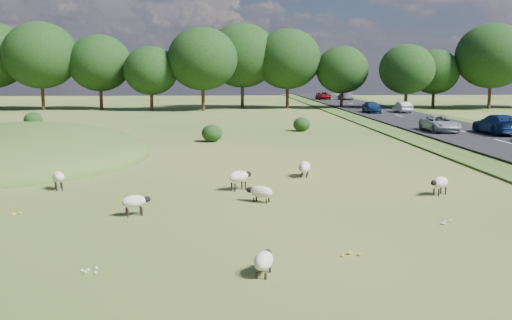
{
  "coord_description": "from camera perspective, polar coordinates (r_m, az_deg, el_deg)",
  "views": [
    {
      "loc": [
        0.47,
        -22.18,
        5.08
      ],
      "look_at": [
        2.0,
        4.0,
        1.0
      ],
      "focal_mm": 40.0,
      "sensor_mm": 36.0,
      "label": 1
    }
  ],
  "objects": [
    {
      "name": "sheep_0",
      "position": [
        22.37,
        0.46,
        -3.2
      ],
      "size": [
        1.16,
        0.89,
        0.65
      ],
      "rotation": [
        0.0,
        0.0,
        2.63
      ],
      "color": "beige",
      "rests_on": "ground"
    },
    {
      "name": "car_3",
      "position": [
        48.43,
        22.98,
        3.33
      ],
      "size": [
        2.15,
        5.28,
        1.53
      ],
      "primitive_type": "imported",
      "rotation": [
        0.0,
        0.0,
        3.14
      ],
      "color": "navy",
      "rests_on": "road"
    },
    {
      "name": "sheep_4",
      "position": [
        24.57,
        -1.69,
        -1.67
      ],
      "size": [
        1.17,
        1.01,
        0.86
      ],
      "rotation": [
        0.0,
        0.0,
        0.64
      ],
      "color": "beige",
      "rests_on": "ground"
    },
    {
      "name": "sheep_5",
      "position": [
        24.77,
        17.9,
        -2.15
      ],
      "size": [
        1.06,
        0.92,
        0.78
      ],
      "rotation": [
        0.0,
        0.0,
        3.79
      ],
      "color": "beige",
      "rests_on": "ground"
    },
    {
      "name": "car_2",
      "position": [
        101.11,
        6.74,
        6.41
      ],
      "size": [
        2.14,
        4.63,
        1.29
      ],
      "primitive_type": "imported",
      "color": "maroon",
      "rests_on": "road"
    },
    {
      "name": "sheep_2",
      "position": [
        14.53,
        0.79,
        -10.0
      ],
      "size": [
        0.7,
        1.11,
        0.61
      ],
      "rotation": [
        0.0,
        0.0,
        1.28
      ],
      "color": "beige",
      "rests_on": "ground"
    },
    {
      "name": "sheep_3",
      "position": [
        26.12,
        -19.17,
        -1.61
      ],
      "size": [
        0.79,
        1.16,
        0.81
      ],
      "rotation": [
        0.0,
        0.0,
        1.94
      ],
      "color": "beige",
      "rests_on": "ground"
    },
    {
      "name": "sheep_6",
      "position": [
        20.68,
        -12.03,
        -4.07
      ],
      "size": [
        1.09,
        0.76,
        0.76
      ],
      "rotation": [
        0.0,
        0.0,
        0.4
      ],
      "color": "beige",
      "rests_on": "ground"
    },
    {
      "name": "car_5",
      "position": [
        70.4,
        14.44,
        5.15
      ],
      "size": [
        1.35,
        3.86,
        1.27
      ],
      "primitive_type": "imported",
      "rotation": [
        0.0,
        0.0,
        3.14
      ],
      "color": "#A4A8AC",
      "rests_on": "road"
    },
    {
      "name": "car_4",
      "position": [
        48.73,
        17.91,
        3.49
      ],
      "size": [
        2.14,
        4.65,
        1.29
      ],
      "primitive_type": "imported",
      "color": "#B4B7BC",
      "rests_on": "road"
    },
    {
      "name": "car_7",
      "position": [
        101.15,
        8.95,
        6.41
      ],
      "size": [
        2.03,
        4.98,
        1.45
      ],
      "primitive_type": "imported",
      "rotation": [
        0.0,
        0.0,
        3.14
      ],
      "color": "#B0B2B8",
      "rests_on": "road"
    },
    {
      "name": "road",
      "position": [
        55.93,
        17.14,
        3.37
      ],
      "size": [
        8.0,
        150.0,
        0.25
      ],
      "primitive_type": "cube",
      "color": "black",
      "rests_on": "ground"
    },
    {
      "name": "ground",
      "position": [
        42.49,
        -3.96,
        1.96
      ],
      "size": [
        160.0,
        160.0,
        0.0
      ],
      "primitive_type": "plane",
      "color": "#34561B",
      "rests_on": "ground"
    },
    {
      "name": "treeline",
      "position": [
        77.64,
        -4.54,
        9.92
      ],
      "size": [
        96.28,
        14.66,
        11.7
      ],
      "color": "black",
      "rests_on": "ground"
    },
    {
      "name": "car_6",
      "position": [
        69.13,
        11.48,
        5.23
      ],
      "size": [
        1.62,
        4.04,
        1.38
      ],
      "primitive_type": "imported",
      "color": "navy",
      "rests_on": "road"
    },
    {
      "name": "mound",
      "position": [
        36.74,
        -23.15,
        0.18
      ],
      "size": [
        16.0,
        20.0,
        4.0
      ],
      "primitive_type": "ellipsoid",
      "color": "#33561E",
      "rests_on": "ground"
    },
    {
      "name": "sheep_1",
      "position": [
        27.83,
        4.86,
        -0.72
      ],
      "size": [
        0.8,
        1.35,
        0.75
      ],
      "rotation": [
        0.0,
        0.0,
        4.48
      ],
      "color": "beige",
      "rests_on": "ground"
    },
    {
      "name": "shrubs",
      "position": [
        48.91,
        -10.02,
        3.5
      ],
      "size": [
        25.73,
        13.49,
        1.38
      ],
      "color": "black",
      "rests_on": "ground"
    }
  ]
}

